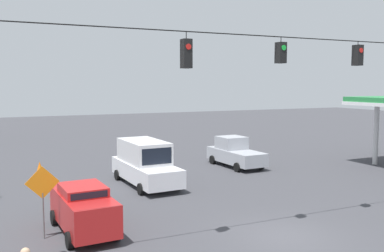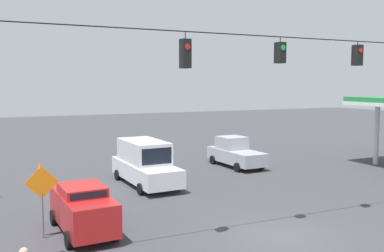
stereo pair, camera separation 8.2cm
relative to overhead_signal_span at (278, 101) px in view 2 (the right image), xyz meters
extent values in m
plane|color=#3D3D42|center=(-0.06, 0.43, -5.28)|extent=(140.00, 140.00, 0.00)
cylinder|color=black|center=(-0.06, 0.00, 2.47)|extent=(21.67, 0.04, 0.04)
cube|color=black|center=(-4.06, 0.00, 1.88)|extent=(0.32, 0.36, 0.87)
cylinder|color=black|center=(-4.06, 0.00, 2.39)|extent=(0.03, 0.03, 0.15)
cylinder|color=red|center=(-4.06, 0.19, 2.08)|extent=(0.20, 0.02, 0.20)
cube|color=black|center=(-0.06, 0.00, 1.87)|extent=(0.32, 0.36, 0.80)
cylinder|color=black|center=(-0.06, 0.00, 2.37)|extent=(0.03, 0.03, 0.20)
cylinder|color=green|center=(-0.06, 0.19, 2.05)|extent=(0.20, 0.02, 0.20)
cube|color=black|center=(3.94, 0.00, 1.71)|extent=(0.32, 0.36, 1.00)
cylinder|color=black|center=(3.94, 0.00, 2.34)|extent=(0.03, 0.03, 0.26)
cylinder|color=red|center=(3.94, 0.19, 1.94)|extent=(0.20, 0.02, 0.20)
cube|color=red|center=(6.96, -3.35, -4.33)|extent=(2.00, 4.68, 1.25)
cube|color=red|center=(6.96, -3.35, -3.52)|extent=(1.72, 2.10, 0.36)
cube|color=black|center=(6.91, -2.33, -3.52)|extent=(1.40, 0.09, 0.25)
cylinder|color=black|center=(7.76, -1.81, -4.96)|extent=(0.25, 0.65, 0.64)
cylinder|color=black|center=(6.01, -1.91, -4.96)|extent=(0.25, 0.65, 0.64)
cylinder|color=black|center=(7.92, -4.79, -4.96)|extent=(0.25, 0.65, 0.64)
cylinder|color=black|center=(6.16, -4.89, -4.96)|extent=(0.25, 0.65, 0.64)
cube|color=#A8AAB2|center=(-5.72, -12.60, -4.51)|extent=(2.21, 5.15, 0.90)
cube|color=#A8AAB2|center=(-5.70, -13.21, -3.61)|extent=(1.90, 1.91, 0.90)
cube|color=black|center=(-5.65, -14.13, -3.61)|extent=(1.58, 0.09, 0.63)
cylinder|color=black|center=(-6.64, -14.30, -4.96)|extent=(0.25, 0.65, 0.64)
cylinder|color=black|center=(-4.66, -14.20, -4.96)|extent=(0.25, 0.65, 0.64)
cylinder|color=black|center=(-6.79, -11.00, -4.96)|extent=(0.25, 0.65, 0.64)
cylinder|color=black|center=(-4.81, -10.91, -4.96)|extent=(0.25, 0.65, 0.64)
cube|color=silver|center=(2.02, -10.01, -4.46)|extent=(2.46, 6.35, 1.00)
cube|color=silver|center=(2.04, -10.32, -3.31)|extent=(2.19, 4.09, 1.29)
cube|color=black|center=(1.95, -8.31, -3.31)|extent=(1.76, 0.09, 0.91)
cylinder|color=black|center=(3.04, -7.93, -4.96)|extent=(0.25, 0.65, 0.64)
cylinder|color=black|center=(0.84, -8.02, -4.96)|extent=(0.25, 0.65, 0.64)
cylinder|color=black|center=(3.21, -12.00, -4.96)|extent=(0.25, 0.65, 0.64)
cylinder|color=black|center=(1.01, -12.09, -4.96)|extent=(0.25, 0.65, 0.64)
cone|color=orange|center=(7.31, -4.27, -4.93)|extent=(0.41, 0.41, 0.69)
cone|color=orange|center=(7.30, -6.91, -4.93)|extent=(0.41, 0.41, 0.69)
cone|color=orange|center=(7.34, -9.30, -4.93)|extent=(0.41, 0.41, 0.69)
cone|color=orange|center=(7.15, -11.76, -4.93)|extent=(0.41, 0.41, 0.69)
cone|color=orange|center=(7.25, -14.12, -4.93)|extent=(0.41, 0.41, 0.69)
cone|color=orange|center=(7.30, -16.80, -4.93)|extent=(0.41, 0.41, 0.69)
cylinder|color=silver|center=(-15.53, -8.95, -2.94)|extent=(0.36, 0.36, 4.67)
cylinder|color=slate|center=(8.48, -3.29, -4.38)|extent=(0.06, 0.06, 1.80)
cube|color=orange|center=(8.48, -3.29, -3.07)|extent=(1.27, 0.04, 1.27)
sphere|color=tan|center=(9.48, 1.98, -3.72)|extent=(0.25, 0.25, 0.25)
camera|label=1|loc=(10.12, 13.61, 0.66)|focal=40.00mm
camera|label=2|loc=(10.05, 13.64, 0.66)|focal=40.00mm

